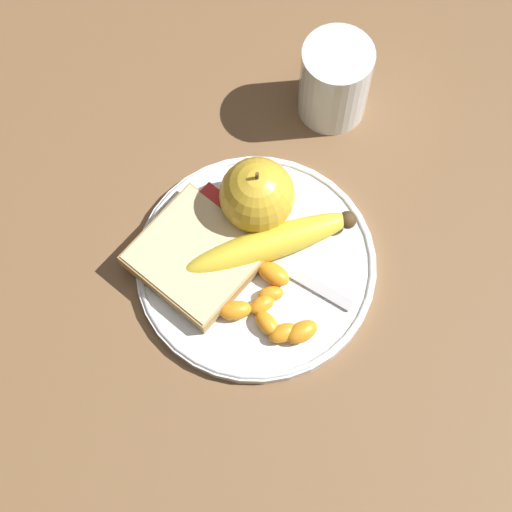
{
  "coord_description": "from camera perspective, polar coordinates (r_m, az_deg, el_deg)",
  "views": [
    {
      "loc": [
        -0.21,
        0.24,
        0.83
      ],
      "look_at": [
        0.0,
        0.0,
        0.03
      ],
      "focal_mm": 60.0,
      "sensor_mm": 36.0,
      "label": 1
    }
  ],
  "objects": [
    {
      "name": "orange_segment_2",
      "position": [
        0.84,
        1.83,
        -5.15
      ],
      "size": [
        0.03,
        0.04,
        0.02
      ],
      "color": "orange",
      "rests_on": "plate"
    },
    {
      "name": "banana",
      "position": [
        0.87,
        1.07,
        0.76
      ],
      "size": [
        0.12,
        0.18,
        0.03
      ],
      "color": "yellow",
      "rests_on": "plate"
    },
    {
      "name": "fork",
      "position": [
        0.88,
        0.46,
        0.01
      ],
      "size": [
        0.18,
        0.05,
        0.0
      ],
      "rotation": [
        0.0,
        0.0,
        12.73
      ],
      "color": "#B2B2B7",
      "rests_on": "plate"
    },
    {
      "name": "bread_slice",
      "position": [
        0.87,
        -3.97,
        -0.02
      ],
      "size": [
        0.12,
        0.11,
        0.02
      ],
      "color": "#AB8751",
      "rests_on": "plate"
    },
    {
      "name": "orange_segment_6",
      "position": [
        0.85,
        0.75,
        -4.52
      ],
      "size": [
        0.03,
        0.02,
        0.02
      ],
      "color": "orange",
      "rests_on": "plate"
    },
    {
      "name": "juice_glass",
      "position": [
        0.94,
        5.25,
        11.43
      ],
      "size": [
        0.08,
        0.08,
        0.1
      ],
      "color": "silver",
      "rests_on": "ground_plane"
    },
    {
      "name": "jam_packet",
      "position": [
        0.89,
        -2.86,
        3.17
      ],
      "size": [
        0.04,
        0.03,
        0.02
      ],
      "color": "silver",
      "rests_on": "plate"
    },
    {
      "name": "orange_segment_1",
      "position": [
        0.84,
        3.06,
        -5.07
      ],
      "size": [
        0.03,
        0.04,
        0.02
      ],
      "color": "orange",
      "rests_on": "plate"
    },
    {
      "name": "apple",
      "position": [
        0.86,
        0.08,
        4.08
      ],
      "size": [
        0.08,
        0.08,
        0.09
      ],
      "color": "gold",
      "rests_on": "plate"
    },
    {
      "name": "orange_segment_0",
      "position": [
        0.85,
        0.41,
        -3.23
      ],
      "size": [
        0.02,
        0.03,
        0.02
      ],
      "color": "orange",
      "rests_on": "plate"
    },
    {
      "name": "ground_plane",
      "position": [
        0.89,
        -0.0,
        -0.76
      ],
      "size": [
        3.0,
        3.0,
        0.0
      ],
      "primitive_type": "plane",
      "color": "brown"
    },
    {
      "name": "orange_segment_3",
      "position": [
        0.86,
        1.17,
        -1.23
      ],
      "size": [
        0.04,
        0.03,
        0.02
      ],
      "color": "orange",
      "rests_on": "plate"
    },
    {
      "name": "orange_segment_4",
      "position": [
        0.86,
        1.0,
        -2.54
      ],
      "size": [
        0.03,
        0.03,
        0.01
      ],
      "color": "orange",
      "rests_on": "plate"
    },
    {
      "name": "plate",
      "position": [
        0.88,
        -0.0,
        -0.58
      ],
      "size": [
        0.25,
        0.25,
        0.01
      ],
      "color": "silver",
      "rests_on": "ground_plane"
    },
    {
      "name": "orange_segment_5",
      "position": [
        0.85,
        -1.36,
        -3.65
      ],
      "size": [
        0.04,
        0.04,
        0.02
      ],
      "color": "orange",
      "rests_on": "plate"
    }
  ]
}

